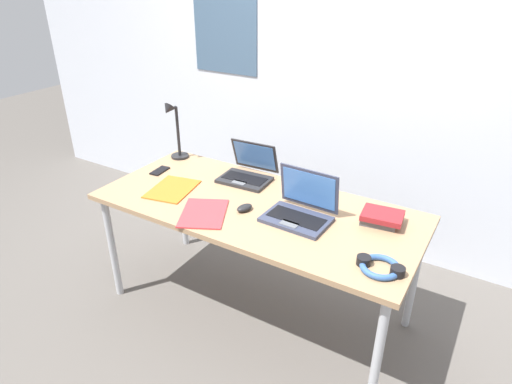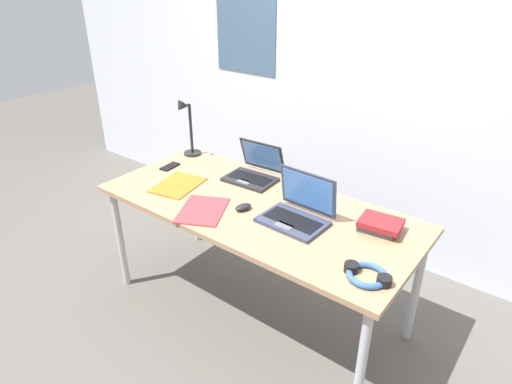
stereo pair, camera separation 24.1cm
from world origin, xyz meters
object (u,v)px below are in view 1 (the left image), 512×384
Objects in this scene: desk_lamp at (174,131)px; laptop_back_right at (300,210)px; headphones at (380,267)px; book_stack at (381,217)px; paper_folder_back_right at (204,213)px; paper_folder_center at (172,189)px; cell_phone at (160,171)px; coffee_mug at (312,187)px; computer_mouse at (245,208)px; laptop_far_corner at (248,172)px.

laptop_back_right is at bearing -14.50° from desk_lamp.
headphones is 0.96× the size of book_stack.
laptop_back_right is 1.11× the size of paper_folder_back_right.
laptop_back_right is at bearing 7.00° from paper_folder_center.
desk_lamp is 0.29m from cell_phone.
coffee_mug is at bearing 27.35° from paper_folder_center.
headphones is 1.29m from paper_folder_center.
cell_phone is 0.29m from paper_folder_center.
paper_folder_center is at bearing -167.14° from book_stack.
desk_lamp is 1.02m from coffee_mug.
headphones is (0.49, -0.22, -0.03)m from laptop_back_right.
paper_folder_back_right is at bearing -154.46° from book_stack.
paper_folder_back_right is at bearing -179.37° from headphones.
book_stack is (0.67, 0.25, 0.02)m from computer_mouse.
book_stack is 0.72× the size of paper_folder_back_right.
coffee_mug reaches higher than computer_mouse.
laptop_back_right is 0.29m from coffee_mug.
book_stack is at bearing -14.17° from coffee_mug.
paper_folder_center is at bearing -152.65° from coffee_mug.
cell_phone is (0.04, -0.22, -0.19)m from desk_lamp.
laptop_far_corner is at bearing -1.56° from desk_lamp.
laptop_back_right is (1.07, -0.28, -0.15)m from desk_lamp.
laptop_back_right is 3.04× the size of coffee_mug.
laptop_far_corner is 2.82× the size of coffee_mug.
desk_lamp is 0.88m from computer_mouse.
laptop_back_right is 1.60× the size of headphones.
laptop_far_corner is 0.43m from coffee_mug.
coffee_mug is (0.73, 0.38, 0.04)m from paper_folder_center.
desk_lamp is at bearing 165.50° from laptop_back_right.
desk_lamp is 1.29× the size of paper_folder_center.
headphones is (1.56, -0.50, -0.18)m from desk_lamp.
paper_folder_back_right is at bearing -153.38° from laptop_back_right.
computer_mouse is 0.22m from paper_folder_back_right.
laptop_far_corner is 0.49m from paper_folder_back_right.
laptop_far_corner is 2.34× the size of cell_phone.
paper_folder_back_right is (-0.83, -0.40, -0.03)m from book_stack.
headphones is at bearing -41.84° from coffee_mug.
desk_lamp is 1.17× the size of laptop_back_right.
laptop_far_corner reaches higher than cell_phone.
desk_lamp is at bearing 140.45° from paper_folder_back_right.
computer_mouse is at bearing -159.05° from book_stack.
desk_lamp is at bearing -179.85° from coffee_mug.
headphones is at bearing -16.24° from cell_phone.
paper_folder_center is (0.28, -0.37, -0.19)m from desk_lamp.
paper_folder_center is at bearing 174.58° from headphones.
desk_lamp is at bearing 95.10° from cell_phone.
desk_lamp is at bearing 175.74° from book_stack.
laptop_back_right is at bearing -155.82° from book_stack.
paper_folder_back_right is at bearing -32.73° from cell_phone.
laptop_far_corner is at bearing 93.42° from paper_folder_back_right.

